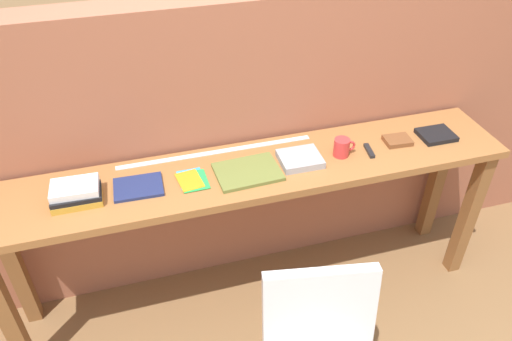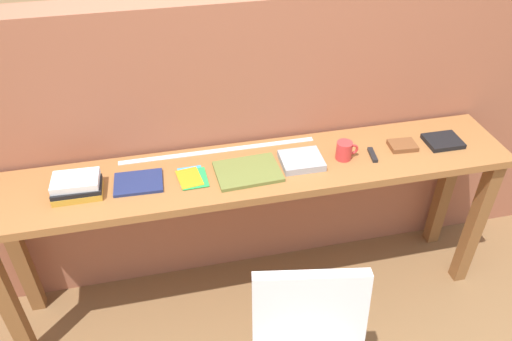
{
  "view_description": "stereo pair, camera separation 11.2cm",
  "coord_description": "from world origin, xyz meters",
  "px_view_note": "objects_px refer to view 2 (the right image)",
  "views": [
    {
      "loc": [
        -0.5,
        -1.49,
        2.28
      ],
      "look_at": [
        0.0,
        0.25,
        0.9
      ],
      "focal_mm": 35.0,
      "sensor_mm": 36.0,
      "label": 1
    },
    {
      "loc": [
        -0.4,
        -1.52,
        2.28
      ],
      "look_at": [
        0.0,
        0.25,
        0.9
      ],
      "focal_mm": 35.0,
      "sensor_mm": 36.0,
      "label": 2
    }
  ],
  "objects_px": {
    "mug": "(345,150)",
    "leather_journal_brown": "(403,145)",
    "book_stack_leftmost": "(77,187)",
    "multitool_folded": "(373,155)",
    "pamphlet_pile_colourful": "(192,177)",
    "book_open_centre": "(248,172)",
    "book_repair_rightmost": "(443,141)",
    "magazine_cycling": "(138,183)"
  },
  "relations": [
    {
      "from": "pamphlet_pile_colourful",
      "to": "book_stack_leftmost",
      "type": "bearing_deg",
      "value": -179.58
    },
    {
      "from": "magazine_cycling",
      "to": "leather_journal_brown",
      "type": "bearing_deg",
      "value": 2.35
    },
    {
      "from": "mug",
      "to": "leather_journal_brown",
      "type": "height_order",
      "value": "mug"
    },
    {
      "from": "book_stack_leftmost",
      "to": "mug",
      "type": "xyz_separation_m",
      "value": [
        1.23,
        0.0,
        0.0
      ]
    },
    {
      "from": "pamphlet_pile_colourful",
      "to": "book_open_centre",
      "type": "distance_m",
      "value": 0.26
    },
    {
      "from": "magazine_cycling",
      "to": "mug",
      "type": "bearing_deg",
      "value": 1.17
    },
    {
      "from": "leather_journal_brown",
      "to": "book_repair_rightmost",
      "type": "distance_m",
      "value": 0.21
    },
    {
      "from": "mug",
      "to": "book_repair_rightmost",
      "type": "height_order",
      "value": "mug"
    },
    {
      "from": "book_stack_leftmost",
      "to": "book_open_centre",
      "type": "bearing_deg",
      "value": -1.1
    },
    {
      "from": "magazine_cycling",
      "to": "book_repair_rightmost",
      "type": "distance_m",
      "value": 1.5
    },
    {
      "from": "mug",
      "to": "leather_journal_brown",
      "type": "distance_m",
      "value": 0.32
    },
    {
      "from": "book_stack_leftmost",
      "to": "mug",
      "type": "distance_m",
      "value": 1.23
    },
    {
      "from": "pamphlet_pile_colourful",
      "to": "leather_journal_brown",
      "type": "height_order",
      "value": "leather_journal_brown"
    },
    {
      "from": "pamphlet_pile_colourful",
      "to": "multitool_folded",
      "type": "height_order",
      "value": "multitool_folded"
    },
    {
      "from": "book_repair_rightmost",
      "to": "multitool_folded",
      "type": "bearing_deg",
      "value": -175.43
    },
    {
      "from": "multitool_folded",
      "to": "pamphlet_pile_colourful",
      "type": "bearing_deg",
      "value": 178.8
    },
    {
      "from": "book_stack_leftmost",
      "to": "pamphlet_pile_colourful",
      "type": "distance_m",
      "value": 0.5
    },
    {
      "from": "multitool_folded",
      "to": "leather_journal_brown",
      "type": "relative_size",
      "value": 0.85
    },
    {
      "from": "magazine_cycling",
      "to": "pamphlet_pile_colourful",
      "type": "distance_m",
      "value": 0.24
    },
    {
      "from": "leather_journal_brown",
      "to": "multitool_folded",
      "type": "bearing_deg",
      "value": -164.17
    },
    {
      "from": "book_stack_leftmost",
      "to": "leather_journal_brown",
      "type": "bearing_deg",
      "value": 0.82
    },
    {
      "from": "book_open_centre",
      "to": "multitool_folded",
      "type": "relative_size",
      "value": 2.66
    },
    {
      "from": "book_stack_leftmost",
      "to": "magazine_cycling",
      "type": "distance_m",
      "value": 0.26
    },
    {
      "from": "leather_journal_brown",
      "to": "book_open_centre",
      "type": "bearing_deg",
      "value": -173.52
    },
    {
      "from": "magazine_cycling",
      "to": "pamphlet_pile_colourful",
      "type": "height_order",
      "value": "magazine_cycling"
    },
    {
      "from": "mug",
      "to": "pamphlet_pile_colourful",
      "type": "bearing_deg",
      "value": 179.75
    },
    {
      "from": "book_open_centre",
      "to": "mug",
      "type": "height_order",
      "value": "mug"
    },
    {
      "from": "book_stack_leftmost",
      "to": "multitool_folded",
      "type": "xyz_separation_m",
      "value": [
        1.37,
        -0.01,
        -0.03
      ]
    },
    {
      "from": "book_stack_leftmost",
      "to": "book_repair_rightmost",
      "type": "height_order",
      "value": "book_stack_leftmost"
    },
    {
      "from": "magazine_cycling",
      "to": "book_open_centre",
      "type": "relative_size",
      "value": 0.73
    },
    {
      "from": "leather_journal_brown",
      "to": "mug",
      "type": "bearing_deg",
      "value": -172.23
    },
    {
      "from": "mug",
      "to": "leather_journal_brown",
      "type": "relative_size",
      "value": 0.85
    },
    {
      "from": "mug",
      "to": "leather_journal_brown",
      "type": "xyz_separation_m",
      "value": [
        0.31,
        0.02,
        -0.03
      ]
    },
    {
      "from": "mug",
      "to": "multitool_folded",
      "type": "xyz_separation_m",
      "value": [
        0.14,
        -0.02,
        -0.04
      ]
    },
    {
      "from": "mug",
      "to": "book_stack_leftmost",
      "type": "bearing_deg",
      "value": -179.98
    },
    {
      "from": "multitool_folded",
      "to": "leather_journal_brown",
      "type": "distance_m",
      "value": 0.18
    },
    {
      "from": "book_stack_leftmost",
      "to": "mug",
      "type": "relative_size",
      "value": 1.92
    },
    {
      "from": "magazine_cycling",
      "to": "book_stack_leftmost",
      "type": "bearing_deg",
      "value": -174.79
    },
    {
      "from": "book_open_centre",
      "to": "mug",
      "type": "xyz_separation_m",
      "value": [
        0.47,
        0.01,
        0.04
      ]
    },
    {
      "from": "book_stack_leftmost",
      "to": "book_repair_rightmost",
      "type": "distance_m",
      "value": 1.76
    },
    {
      "from": "mug",
      "to": "multitool_folded",
      "type": "bearing_deg",
      "value": -6.1
    },
    {
      "from": "book_open_centre",
      "to": "book_repair_rightmost",
      "type": "xyz_separation_m",
      "value": [
        1.0,
        0.03,
        0.0
      ]
    }
  ]
}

